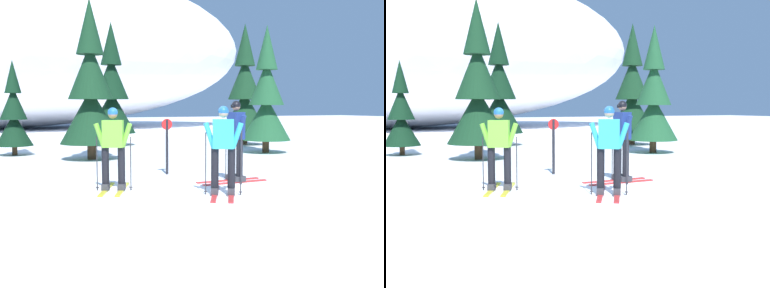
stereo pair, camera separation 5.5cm
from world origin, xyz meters
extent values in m
plane|color=white|center=(0.00, 0.00, 0.00)|extent=(120.00, 120.00, 0.00)
cube|color=red|center=(1.65, 0.15, 0.01)|extent=(1.64, 0.13, 0.03)
cube|color=red|center=(1.64, 0.47, 0.01)|extent=(1.64, 0.13, 0.03)
cube|color=#38383D|center=(1.75, 0.15, 0.09)|extent=(0.28, 0.15, 0.12)
cube|color=#38383D|center=(1.74, 0.48, 0.09)|extent=(0.28, 0.15, 0.12)
cylinder|color=black|center=(1.75, 0.15, 0.57)|extent=(0.15, 0.15, 0.84)
cylinder|color=black|center=(1.74, 0.48, 0.57)|extent=(0.15, 0.15, 0.84)
cube|color=navy|center=(1.74, 0.31, 1.30)|extent=(0.25, 0.42, 0.62)
cylinder|color=navy|center=(1.75, 0.05, 1.26)|extent=(0.11, 0.28, 0.58)
cylinder|color=navy|center=(1.74, 0.57, 1.26)|extent=(0.11, 0.28, 0.58)
sphere|color=#A37556|center=(1.74, 0.31, 1.73)|extent=(0.19, 0.19, 0.19)
sphere|color=black|center=(1.74, 0.31, 1.76)|extent=(0.21, 0.21, 0.21)
cube|color=black|center=(1.66, 0.31, 1.74)|extent=(0.04, 0.15, 0.07)
cylinder|color=#2D2D33|center=(1.69, -0.04, 0.60)|extent=(0.02, 0.02, 1.21)
cylinder|color=#2D2D33|center=(1.69, -0.04, 0.06)|extent=(0.07, 0.07, 0.01)
cylinder|color=#2D2D33|center=(1.68, 0.66, 0.60)|extent=(0.02, 0.02, 1.21)
cylinder|color=#2D2D33|center=(1.68, 0.66, 0.06)|extent=(0.07, 0.07, 0.01)
cube|color=red|center=(0.62, -0.82, 0.01)|extent=(0.94, 1.54, 0.03)
cube|color=red|center=(0.90, -0.98, 0.01)|extent=(0.94, 1.54, 0.03)
cube|color=#38383D|center=(0.57, -0.91, 0.09)|extent=(0.26, 0.31, 0.12)
cube|color=#38383D|center=(0.85, -1.07, 0.09)|extent=(0.26, 0.31, 0.12)
cylinder|color=black|center=(0.57, -0.91, 0.53)|extent=(0.15, 0.15, 0.77)
cylinder|color=black|center=(0.85, -1.07, 0.53)|extent=(0.15, 0.15, 0.77)
cube|color=#33B7D6|center=(0.71, -0.99, 1.20)|extent=(0.47, 0.41, 0.57)
cylinder|color=#33B7D6|center=(0.49, -0.86, 1.14)|extent=(0.29, 0.22, 0.58)
cylinder|color=#33B7D6|center=(0.93, -1.12, 1.14)|extent=(0.29, 0.22, 0.58)
sphere|color=tan|center=(0.71, -0.99, 1.61)|extent=(0.19, 0.19, 0.19)
sphere|color=#2366B2|center=(0.71, -0.99, 1.64)|extent=(0.21, 0.21, 0.21)
cube|color=black|center=(0.75, -0.92, 1.62)|extent=(0.15, 0.11, 0.07)
cylinder|color=#2D2D33|center=(0.44, -0.77, 0.61)|extent=(0.02, 0.02, 1.23)
cylinder|color=#2D2D33|center=(0.44, -0.77, 0.06)|extent=(0.07, 0.07, 0.01)
cylinder|color=#2D2D33|center=(1.03, -1.11, 0.61)|extent=(0.02, 0.02, 1.23)
cylinder|color=#2D2D33|center=(1.03, -1.11, 0.06)|extent=(0.07, 0.07, 0.01)
cube|color=gold|center=(-1.22, 0.53, 0.01)|extent=(0.72, 1.47, 0.03)
cube|color=gold|center=(-0.92, 0.39, 0.01)|extent=(0.72, 1.47, 0.03)
cube|color=#38383D|center=(-1.26, 0.43, 0.09)|extent=(0.24, 0.31, 0.12)
cube|color=#38383D|center=(-0.96, 0.30, 0.09)|extent=(0.24, 0.31, 0.12)
cylinder|color=black|center=(-1.26, 0.43, 0.53)|extent=(0.15, 0.15, 0.75)
cylinder|color=black|center=(-0.96, 0.30, 0.53)|extent=(0.15, 0.15, 0.75)
cube|color=#75C638|center=(-1.11, 0.37, 1.18)|extent=(0.48, 0.39, 0.55)
cylinder|color=#75C638|center=(-1.35, 0.47, 1.11)|extent=(0.29, 0.20, 0.58)
cylinder|color=#75C638|center=(-0.88, 0.26, 1.11)|extent=(0.29, 0.20, 0.58)
sphere|color=#A37556|center=(-1.11, 0.37, 1.58)|extent=(0.19, 0.19, 0.19)
sphere|color=#2366B2|center=(-1.11, 0.37, 1.61)|extent=(0.21, 0.21, 0.21)
cube|color=black|center=(-1.08, 0.44, 1.59)|extent=(0.15, 0.09, 0.07)
cylinder|color=#2D2D33|center=(-1.41, 0.56, 0.56)|extent=(0.02, 0.02, 1.11)
cylinder|color=#2D2D33|center=(-1.41, 0.56, 0.06)|extent=(0.07, 0.07, 0.01)
cylinder|color=#2D2D33|center=(-0.77, 0.28, 0.56)|extent=(0.02, 0.02, 1.11)
cylinder|color=#2D2D33|center=(-0.77, 0.28, 0.06)|extent=(0.07, 0.07, 0.01)
cylinder|color=#47301E|center=(-2.51, 8.55, 0.23)|extent=(0.18, 0.18, 0.45)
cone|color=black|center=(-2.51, 8.55, 0.92)|extent=(1.30, 1.30, 1.16)
cone|color=black|center=(-2.51, 8.55, 1.85)|extent=(0.93, 0.93, 1.16)
cone|color=black|center=(-2.51, 8.55, 2.78)|extent=(0.57, 0.57, 1.16)
cylinder|color=#47301E|center=(-0.29, 6.16, 0.35)|extent=(0.28, 0.28, 0.70)
cone|color=#14381E|center=(-0.29, 6.16, 1.42)|extent=(2.01, 2.01, 1.80)
cone|color=#14381E|center=(-0.29, 6.16, 2.86)|extent=(1.45, 1.45, 1.80)
cone|color=#14381E|center=(-0.29, 6.16, 4.30)|extent=(0.88, 0.88, 1.80)
cylinder|color=#47301E|center=(1.72, 11.16, 0.37)|extent=(0.29, 0.29, 0.73)
cone|color=black|center=(1.72, 11.16, 1.49)|extent=(2.10, 2.10, 1.88)
cone|color=black|center=(1.72, 11.16, 2.99)|extent=(1.51, 1.51, 1.88)
cone|color=black|center=(1.72, 11.16, 4.49)|extent=(0.92, 0.92, 1.88)
cylinder|color=#47301E|center=(6.12, 5.61, 0.32)|extent=(0.26, 0.26, 0.64)
cone|color=#1E512D|center=(6.12, 5.61, 1.29)|extent=(1.82, 1.82, 1.63)
cone|color=#1E512D|center=(6.12, 5.61, 2.60)|extent=(1.31, 1.31, 1.63)
cone|color=#1E512D|center=(6.12, 5.61, 3.91)|extent=(0.80, 0.80, 1.63)
cylinder|color=#47301E|center=(7.28, 9.08, 0.37)|extent=(0.29, 0.29, 0.73)
cone|color=#14381E|center=(7.28, 9.08, 1.48)|extent=(2.09, 2.09, 1.88)
cone|color=#14381E|center=(7.28, 9.08, 2.98)|extent=(1.51, 1.51, 1.88)
cone|color=#14381E|center=(7.28, 9.08, 4.48)|extent=(0.92, 0.92, 1.88)
cylinder|color=black|center=(0.73, 2.04, 0.70)|extent=(0.07, 0.07, 1.40)
cylinder|color=red|center=(0.73, 2.04, 1.28)|extent=(0.28, 0.02, 0.28)
camera|label=1|loc=(-3.54, -8.77, 1.74)|focal=42.86mm
camera|label=2|loc=(-3.49, -8.79, 1.74)|focal=42.86mm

